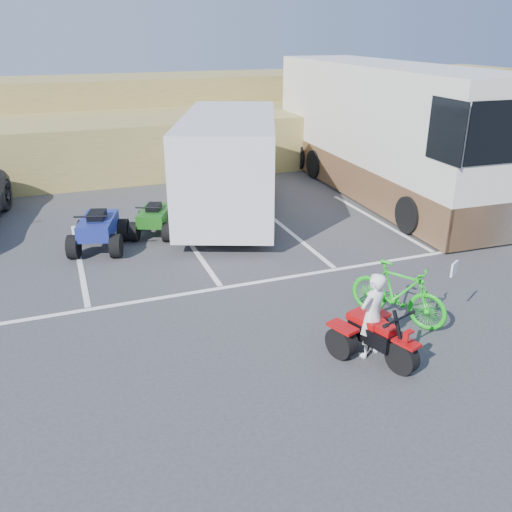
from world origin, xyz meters
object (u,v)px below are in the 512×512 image
object	(u,v)px
rv_motorhome	(383,139)
quad_atv_blue	(101,249)
green_dirt_bike	(398,293)
red_trike_atv	(376,358)
rider	(372,315)
cargo_trailer	(229,164)
quad_atv_green	(156,234)

from	to	relation	value
rv_motorhome	quad_atv_blue	size ratio (longest dim) A/B	6.77
green_dirt_bike	rv_motorhome	xyz separation A→B (m)	(4.47, 7.67, 1.16)
red_trike_atv	rv_motorhome	distance (m)	10.40
rider	rv_motorhome	distance (m)	10.21
red_trike_atv	rv_motorhome	world-z (taller)	rv_motorhome
green_dirt_bike	cargo_trailer	size ratio (longest dim) A/B	0.28
cargo_trailer	rv_motorhome	distance (m)	5.57
red_trike_atv	quad_atv_blue	size ratio (longest dim) A/B	0.88
red_trike_atv	green_dirt_bike	world-z (taller)	green_dirt_bike
green_dirt_bike	rv_motorhome	world-z (taller)	rv_motorhome
green_dirt_bike	quad_atv_blue	distance (m)	7.36
rider	rv_motorhome	world-z (taller)	rv_motorhome
green_dirt_bike	rv_motorhome	distance (m)	8.95
rv_motorhome	quad_atv_blue	distance (m)	9.67
cargo_trailer	quad_atv_green	distance (m)	2.88
cargo_trailer	rv_motorhome	bearing A→B (deg)	30.36
rider	quad_atv_blue	world-z (taller)	rider
red_trike_atv	quad_atv_green	xyz separation A→B (m)	(-2.31, 7.07, 0.00)
rv_motorhome	quad_atv_green	xyz separation A→B (m)	(-7.81, -1.59, -1.72)
rv_motorhome	quad_atv_blue	bearing A→B (deg)	-164.99
cargo_trailer	quad_atv_blue	size ratio (longest dim) A/B	4.00
quad_atv_blue	red_trike_atv	bearing A→B (deg)	-43.28
rider	rv_motorhome	bearing A→B (deg)	-141.92
rider	cargo_trailer	xyz separation A→B (m)	(0.05, 7.66, 0.80)
green_dirt_bike	cargo_trailer	bearing A→B (deg)	67.54
cargo_trailer	rv_motorhome	xyz separation A→B (m)	(5.50, 0.85, 0.18)
red_trike_atv	cargo_trailer	xyz separation A→B (m)	(0.01, 7.81, 1.54)
green_dirt_bike	quad_atv_green	bearing A→B (deg)	87.74
cargo_trailer	rider	bearing A→B (deg)	-68.85
green_dirt_bike	quad_atv_blue	world-z (taller)	green_dirt_bike
green_dirt_bike	quad_atv_blue	size ratio (longest dim) A/B	1.14
quad_atv_blue	quad_atv_green	world-z (taller)	quad_atv_blue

